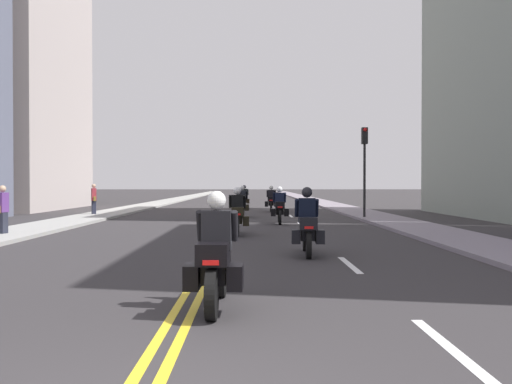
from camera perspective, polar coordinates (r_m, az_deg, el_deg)
name	(u,v)px	position (r m, az deg, el deg)	size (l,w,h in m)	color
ground_plane	(242,202)	(51.80, -1.40, -1.08)	(264.00, 264.00, 0.00)	#302D2F
sidewalk_left	(165,202)	(52.41, -9.25, -1.00)	(2.40, 144.00, 0.12)	#9D9B97
sidewalk_right	(319,202)	(52.16, 6.49, -1.01)	(2.40, 144.00, 0.12)	gray
centreline_yellow_inner	(241,202)	(51.80, -1.54, -1.08)	(0.12, 132.00, 0.01)	yellow
centreline_yellow_outer	(244,202)	(51.79, -1.27, -1.08)	(0.12, 132.00, 0.01)	yellow
lane_dashes_white	(287,213)	(32.87, 3.21, -2.16)	(0.14, 56.40, 0.01)	silver
motorcycle_0	(216,262)	(7.66, -4.11, -7.14)	(0.77, 2.11, 1.62)	black
motorcycle_1	(307,228)	(13.43, 5.25, -3.66)	(0.78, 2.13, 1.64)	black
motorcycle_2	(237,215)	(18.81, -1.92, -2.39)	(0.78, 2.26, 1.62)	black
motorcycle_3	(280,208)	(24.06, 2.42, -1.67)	(0.77, 2.17, 1.61)	black
motorcycle_4	(242,204)	(28.85, -1.45, -1.28)	(0.78, 2.14, 1.64)	black
motorcycle_5	(271,201)	(34.43, 1.56, -0.94)	(0.78, 2.17, 1.62)	black
motorcycle_6	(244,199)	(39.64, -1.20, -0.71)	(0.78, 2.14, 1.65)	black
traffic_light_near	(365,155)	(27.55, 11.03, 3.70)	(0.28, 0.38, 4.45)	black
pedestrian_0	(2,210)	(19.73, -24.48, -1.73)	(0.29, 0.50, 1.67)	#252835
pedestrian_1	(94,199)	(30.94, -16.24, -0.74)	(0.35, 0.50, 1.72)	#242636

